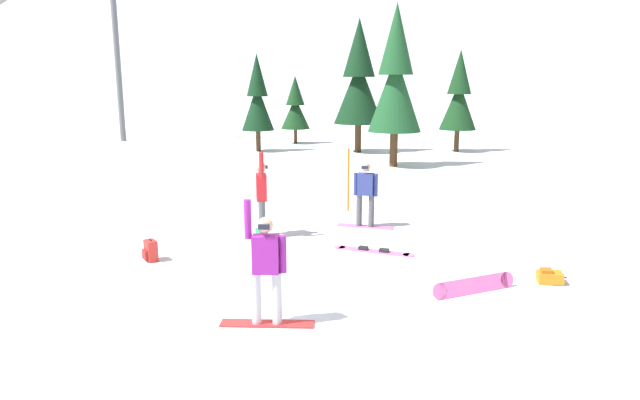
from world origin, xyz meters
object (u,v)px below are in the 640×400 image
object	(u,v)px
snowboarder_foreground	(266,267)
pine_tree_young	(257,99)
trail_marker_pole	(348,180)
pine_tree_broad	(459,97)
loose_snowboard_near_left	(474,285)
backpack_orange	(550,277)
backpack_red	(150,251)
pine_tree_slender	(359,80)
pine_tree_twin	(396,79)
pine_tree_leaning	(295,107)
snowboarder_midground	(262,196)
snowboarder_background	(366,193)
ski_lift_tower	(115,31)
loose_snowboard_far_spare	(374,251)

from	to	relation	value
snowboarder_foreground	pine_tree_young	distance (m)	21.93
trail_marker_pole	pine_tree_broad	xyz separation A→B (m)	(1.16, 15.24, 1.98)
loose_snowboard_near_left	backpack_orange	size ratio (longest dim) A/B	2.45
backpack_red	pine_tree_young	distance (m)	18.75
loose_snowboard_near_left	backpack_red	distance (m)	6.55
loose_snowboard_near_left	pine_tree_slender	size ratio (longest dim) A/B	0.20
snowboarder_foreground	pine_tree_twin	xyz separation A→B (m)	(-1.96, 16.73, 2.84)
trail_marker_pole	pine_tree_leaning	distance (m)	17.99
snowboarder_foreground	loose_snowboard_near_left	xyz separation A→B (m)	(2.87, 2.49, -0.79)
pine_tree_slender	snowboarder_midground	bearing A→B (deg)	-81.12
pine_tree_broad	snowboarder_background	bearing A→B (deg)	-90.62
snowboarder_background	pine_tree_leaning	bearing A→B (deg)	118.24
loose_snowboard_near_left	pine_tree_leaning	distance (m)	24.69
loose_snowboard_near_left	ski_lift_tower	distance (m)	30.49
pine_tree_twin	pine_tree_slender	xyz separation A→B (m)	(-2.92, 4.28, -0.06)
pine_tree_twin	pine_tree_young	distance (m)	8.50
loose_snowboard_near_left	pine_tree_twin	size ratio (longest dim) A/B	0.19
snowboarder_background	loose_snowboard_near_left	bearing A→B (deg)	-50.44
loose_snowboard_far_spare	backpack_orange	bearing A→B (deg)	-11.40
backpack_orange	pine_tree_young	world-z (taller)	pine_tree_young
trail_marker_pole	ski_lift_tower	bearing A→B (deg)	144.98
backpack_orange	pine_tree_broad	xyz separation A→B (m)	(-4.19, 19.58, 2.76)
loose_snowboard_near_left	backpack_orange	distance (m)	1.64
trail_marker_pole	pine_tree_twin	bearing A→B (deg)	94.90
pine_tree_twin	ski_lift_tower	size ratio (longest dim) A/B	0.60
trail_marker_pole	loose_snowboard_far_spare	bearing A→B (deg)	-64.13
snowboarder_foreground	pine_tree_twin	size ratio (longest dim) A/B	0.29
snowboarder_background	loose_snowboard_far_spare	bearing A→B (deg)	-68.81
pine_tree_slender	pine_tree_leaning	size ratio (longest dim) A/B	1.71
pine_tree_twin	pine_tree_broad	distance (m)	6.70
loose_snowboard_far_spare	backpack_red	xyz separation A→B (m)	(-4.22, -2.26, 0.19)
loose_snowboard_near_left	loose_snowboard_far_spare	distance (m)	2.90
snowboarder_foreground	trail_marker_pole	distance (m)	7.94
backpack_red	loose_snowboard_near_left	bearing A→B (deg)	4.51
loose_snowboard_far_spare	pine_tree_broad	distance (m)	19.08
loose_snowboard_near_left	pine_tree_young	size ratio (longest dim) A/B	0.26
snowboarder_foreground	snowboarder_midground	size ratio (longest dim) A/B	0.95
pine_tree_young	loose_snowboard_far_spare	bearing A→B (deg)	-55.40
ski_lift_tower	pine_tree_slender	bearing A→B (deg)	-0.80
backpack_red	pine_tree_young	xyz separation A→B (m)	(-6.29, 17.48, 2.56)
snowboarder_midground	backpack_red	world-z (taller)	snowboarder_midground
backpack_orange	snowboarder_foreground	bearing A→B (deg)	-139.74
snowboarder_background	ski_lift_tower	world-z (taller)	ski_lift_tower
pine_tree_slender	pine_tree_young	bearing A→B (deg)	-162.90
loose_snowboard_near_left	snowboarder_midground	bearing A→B (deg)	159.00
snowboarder_foreground	pine_tree_leaning	xyz separation A→B (m)	(-9.61, 23.70, 1.24)
snowboarder_midground	trail_marker_pole	bearing A→B (deg)	71.96
loose_snowboard_far_spare	backpack_orange	world-z (taller)	backpack_orange
snowboarder_foreground	loose_snowboard_near_left	distance (m)	3.88
snowboarder_midground	ski_lift_tower	distance (m)	25.22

